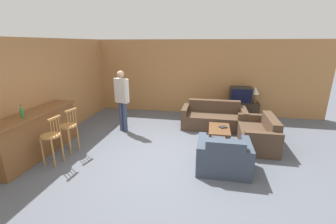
{
  "coord_description": "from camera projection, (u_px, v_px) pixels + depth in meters",
  "views": [
    {
      "loc": [
        0.89,
        -4.36,
        2.48
      ],
      "look_at": [
        -0.12,
        0.83,
        0.85
      ],
      "focal_mm": 24.0,
      "sensor_mm": 36.0,
      "label": 1
    }
  ],
  "objects": [
    {
      "name": "table_lamp",
      "position": [
        255.0,
        91.0,
        7.34
      ],
      "size": [
        0.28,
        0.28,
        0.52
      ],
      "color": "brown",
      "rests_on": "tv_unit"
    },
    {
      "name": "bottle",
      "position": [
        22.0,
        112.0,
        4.54
      ],
      "size": [
        0.06,
        0.06,
        0.27
      ],
      "color": "#2D7F3D",
      "rests_on": "bar_counter"
    },
    {
      "name": "bar_chair_near",
      "position": [
        52.0,
        139.0,
        4.67
      ],
      "size": [
        0.41,
        0.41,
        1.06
      ],
      "color": "#B77F42",
      "rests_on": "ground_plane"
    },
    {
      "name": "wall_back",
      "position": [
        186.0,
        77.0,
        8.04
      ],
      "size": [
        9.4,
        0.08,
        2.6
      ],
      "color": "#B27A47",
      "rests_on": "ground_plane"
    },
    {
      "name": "person_by_window",
      "position": [
        122.0,
        97.0,
        6.33
      ],
      "size": [
        0.49,
        0.27,
        1.76
      ],
      "color": "#384260",
      "rests_on": "ground_plane"
    },
    {
      "name": "coffee_table",
      "position": [
        219.0,
        131.0,
        5.69
      ],
      "size": [
        0.52,
        0.86,
        0.42
      ],
      "color": "brown",
      "rests_on": "ground_plane"
    },
    {
      "name": "wall_left",
      "position": [
        64.0,
        86.0,
        6.44
      ],
      "size": [
        0.08,
        8.67,
        2.6
      ],
      "color": "#B27A47",
      "rests_on": "ground_plane"
    },
    {
      "name": "tv_unit",
      "position": [
        239.0,
        110.0,
        7.62
      ],
      "size": [
        1.21,
        0.49,
        0.59
      ],
      "color": "#2D2319",
      "rests_on": "ground_plane"
    },
    {
      "name": "armchair_near",
      "position": [
        223.0,
        157.0,
        4.49
      ],
      "size": [
        1.04,
        0.84,
        0.77
      ],
      "color": "#384251",
      "rests_on": "ground_plane"
    },
    {
      "name": "bar_counter",
      "position": [
        37.0,
        134.0,
        5.05
      ],
      "size": [
        0.55,
        2.28,
        1.02
      ],
      "color": "brown",
      "rests_on": "ground_plane"
    },
    {
      "name": "bar_chair_mid",
      "position": [
        69.0,
        129.0,
        5.22
      ],
      "size": [
        0.45,
        0.45,
        1.06
      ],
      "color": "#B77F42",
      "rests_on": "ground_plane"
    },
    {
      "name": "book_on_table",
      "position": [
        223.0,
        127.0,
        5.71
      ],
      "size": [
        0.22,
        0.21,
        0.03
      ],
      "color": "black",
      "rests_on": "coffee_table"
    },
    {
      "name": "couch_far",
      "position": [
        214.0,
        118.0,
        6.82
      ],
      "size": [
        1.88,
        0.89,
        0.79
      ],
      "color": "#4C3828",
      "rests_on": "ground_plane"
    },
    {
      "name": "ground_plane",
      "position": [
        166.0,
        160.0,
        4.98
      ],
      "size": [
        24.0,
        24.0,
        0.0
      ],
      "primitive_type": "plane",
      "color": "#565B66"
    },
    {
      "name": "loveseat_right",
      "position": [
        258.0,
        135.0,
        5.61
      ],
      "size": [
        0.82,
        1.49,
        0.76
      ],
      "color": "#4C3828",
      "rests_on": "ground_plane"
    },
    {
      "name": "tv",
      "position": [
        241.0,
        95.0,
        7.46
      ],
      "size": [
        0.71,
        0.47,
        0.5
      ],
      "color": "black",
      "rests_on": "tv_unit"
    }
  ]
}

